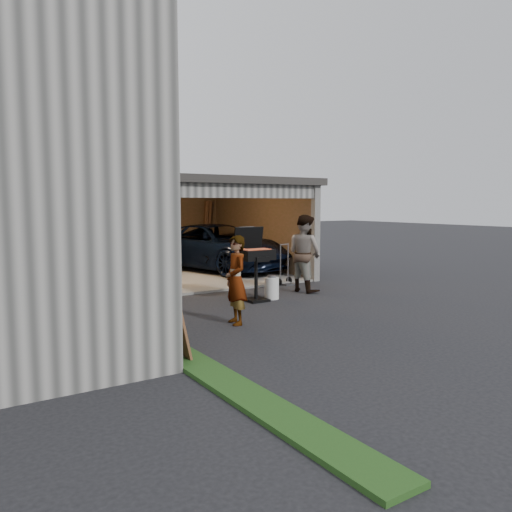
# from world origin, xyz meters

# --- Properties ---
(ground) EXTENTS (80.00, 80.00, 0.00)m
(ground) POSITION_xyz_m (0.00, 0.00, 0.00)
(ground) COLOR black
(ground) RESTS_ON ground
(groundcover_strip) EXTENTS (0.50, 8.00, 0.06)m
(groundcover_strip) POSITION_xyz_m (-2.25, -1.00, 0.03)
(groundcover_strip) COLOR #193814
(groundcover_strip) RESTS_ON ground
(garage) EXTENTS (6.80, 6.30, 2.90)m
(garage) POSITION_xyz_m (0.76, 6.79, 1.87)
(garage) COLOR #605E59
(garage) RESTS_ON ground
(minivan) EXTENTS (3.77, 5.74, 1.47)m
(minivan) POSITION_xyz_m (2.60, 6.90, 0.73)
(minivan) COLOR black
(minivan) RESTS_ON ground
(woman) EXTENTS (0.48, 0.65, 1.63)m
(woman) POSITION_xyz_m (-0.57, 0.40, 0.82)
(woman) COLOR silver
(woman) RESTS_ON ground
(man) EXTENTS (0.85, 1.03, 1.93)m
(man) POSITION_xyz_m (2.60, 2.40, 0.96)
(man) COLOR #402919
(man) RESTS_ON ground
(bbq_grill) EXTENTS (0.75, 0.66, 1.67)m
(bbq_grill) POSITION_xyz_m (0.90, 2.04, 1.00)
(bbq_grill) COLOR black
(bbq_grill) RESTS_ON ground
(propane_tank) EXTENTS (0.35, 0.35, 0.50)m
(propane_tank) POSITION_xyz_m (1.35, 2.02, 0.25)
(propane_tank) COLOR silver
(propane_tank) RESTS_ON ground
(plywood_panel) EXTENTS (0.22, 0.77, 0.85)m
(plywood_panel) POSITION_xyz_m (-2.34, -0.87, 0.43)
(plywood_panel) COLOR brown
(plywood_panel) RESTS_ON ground
(hand_truck) EXTENTS (0.49, 0.42, 1.12)m
(hand_truck) POSITION_xyz_m (2.81, 3.47, 0.22)
(hand_truck) COLOR slate
(hand_truck) RESTS_ON ground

